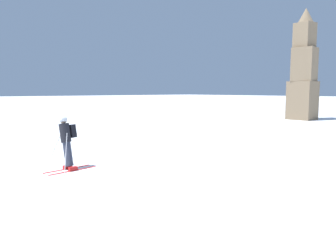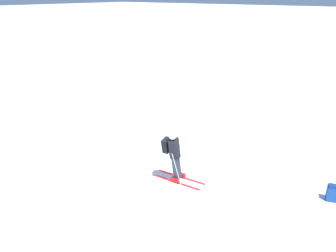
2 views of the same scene
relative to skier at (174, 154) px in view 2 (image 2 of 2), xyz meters
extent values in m
plane|color=white|center=(-0.99, -0.01, -1.01)|extent=(300.00, 300.00, 0.00)
cube|color=red|center=(0.04, -0.02, -1.00)|extent=(0.26, 1.71, 0.01)
cube|color=red|center=(0.40, 0.01, -1.00)|extent=(0.26, 1.71, 0.01)
cube|color=#B21919|center=(0.04, -0.02, -0.94)|extent=(0.17, 0.29, 0.12)
cube|color=#B21919|center=(0.40, 0.01, -0.94)|extent=(0.17, 0.29, 0.12)
cylinder|color=#2D3342|center=(0.11, -0.02, -0.49)|extent=(0.45, 0.30, 0.84)
cylinder|color=black|center=(-0.04, -0.03, 0.21)|extent=(0.50, 0.39, 0.68)
sphere|color=tan|center=(-0.13, -0.04, 0.63)|extent=(0.29, 0.25, 0.27)
sphere|color=silver|center=(-0.14, -0.04, 0.66)|extent=(0.33, 0.29, 0.31)
cube|color=black|center=(-0.08, 0.23, 0.24)|extent=(0.38, 0.22, 0.49)
cylinder|color=#B7B7BC|center=(-0.30, -0.36, -0.44)|extent=(0.14, 0.54, 1.15)
cylinder|color=#B7B7BC|center=(0.54, -0.27, -0.39)|extent=(0.75, 0.46, 1.25)
cube|color=#194293|center=(1.97, -4.11, -0.79)|extent=(0.31, 0.36, 0.44)
cube|color=navy|center=(1.97, -4.11, -0.54)|extent=(0.28, 0.32, 0.06)
camera|label=1|loc=(10.46, -4.40, 1.62)|focal=35.00mm
camera|label=2|loc=(-7.05, -5.20, 4.47)|focal=35.00mm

